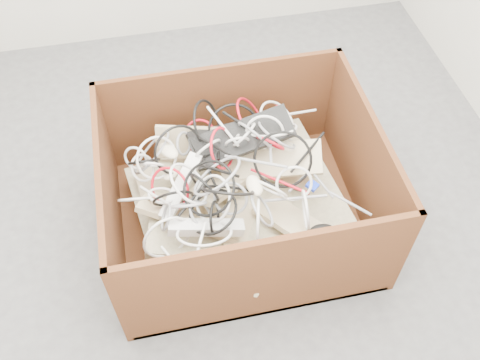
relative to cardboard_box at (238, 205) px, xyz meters
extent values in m
plane|color=#48494B|center=(-0.04, 0.06, -0.15)|extent=(3.00, 3.00, 0.00)
cube|color=#432210|center=(0.02, 0.00, -0.13)|extent=(1.15, 0.96, 0.03)
cube|color=#432210|center=(0.02, 0.47, 0.14)|extent=(1.15, 0.03, 0.57)
cube|color=#432210|center=(0.02, -0.47, 0.14)|extent=(1.15, 0.02, 0.57)
cube|color=#432210|center=(0.58, 0.00, 0.14)|extent=(0.02, 0.91, 0.57)
cube|color=#432210|center=(-0.55, 0.00, 0.14)|extent=(0.02, 0.91, 0.57)
cube|color=#C3BA91|center=(0.02, 0.02, -0.06)|extent=(1.01, 0.87, 0.19)
cube|color=#C3BA91|center=(-0.08, -0.05, 0.02)|extent=(0.72, 0.65, 0.20)
cube|color=#CAB28E|center=(-0.21, 0.20, 0.04)|extent=(0.46, 0.21, 0.09)
cube|color=#CAB28E|center=(0.17, 0.15, 0.07)|extent=(0.47, 0.33, 0.14)
cube|color=#CAB28E|center=(-0.03, -0.25, 0.06)|extent=(0.27, 0.48, 0.08)
cube|color=#CAB28E|center=(-0.22, -0.09, 0.10)|extent=(0.46, 0.35, 0.15)
cube|color=#CAB28E|center=(0.23, -0.24, 0.10)|extent=(0.39, 0.45, 0.12)
cube|color=#CAB28E|center=(-0.10, 0.25, 0.17)|extent=(0.46, 0.17, 0.18)
cube|color=#CAB28E|center=(-0.05, 0.05, 0.12)|extent=(0.42, 0.39, 0.25)
cube|color=#CAB28E|center=(0.17, 0.09, 0.17)|extent=(0.46, 0.27, 0.16)
cube|color=black|center=(0.05, 0.22, 0.22)|extent=(0.47, 0.25, 0.09)
cube|color=black|center=(0.05, 0.15, 0.28)|extent=(0.46, 0.20, 0.15)
ellipsoid|color=beige|center=(-0.27, 0.11, 0.17)|extent=(0.12, 0.12, 0.04)
ellipsoid|color=beige|center=(0.25, 0.12, 0.21)|extent=(0.12, 0.12, 0.04)
ellipsoid|color=beige|center=(-0.12, -0.34, 0.14)|extent=(0.12, 0.10, 0.04)
ellipsoid|color=beige|center=(0.04, -0.13, 0.29)|extent=(0.07, 0.11, 0.04)
ellipsoid|color=beige|center=(-0.27, 0.16, 0.26)|extent=(0.11, 0.12, 0.04)
ellipsoid|color=black|center=(0.29, -0.29, 0.13)|extent=(0.11, 0.07, 0.04)
cube|color=silver|center=(-0.24, -0.01, 0.21)|extent=(0.22, 0.29, 0.13)
cube|color=silver|center=(-0.17, -0.22, 0.20)|extent=(0.31, 0.09, 0.10)
cube|color=#0E2AD3|center=(0.30, -0.12, 0.21)|extent=(0.06, 0.06, 0.03)
torus|color=black|center=(0.18, -0.03, 0.30)|extent=(0.34, 0.22, 0.28)
torus|color=silver|center=(-0.35, 0.12, 0.23)|extent=(0.12, 0.10, 0.10)
torus|color=gray|center=(-0.32, -0.16, 0.23)|extent=(0.08, 0.13, 0.11)
torus|color=black|center=(0.04, 0.25, 0.23)|extent=(0.25, 0.17, 0.21)
torus|color=black|center=(-0.14, -0.19, 0.25)|extent=(0.23, 0.24, 0.10)
torus|color=black|center=(-0.23, 0.15, 0.27)|extent=(0.30, 0.16, 0.29)
torus|color=silver|center=(0.03, -0.26, 0.22)|extent=(0.08, 0.26, 0.26)
torus|color=silver|center=(-0.32, 0.13, 0.26)|extent=(0.25, 0.16, 0.23)
torus|color=red|center=(-0.04, 0.11, 0.27)|extent=(0.15, 0.22, 0.24)
torus|color=silver|center=(-0.33, -0.23, 0.18)|extent=(0.28, 0.10, 0.29)
torus|color=red|center=(-0.29, -0.01, 0.21)|extent=(0.19, 0.22, 0.21)
torus|color=gray|center=(0.21, 0.14, 0.27)|extent=(0.21, 0.27, 0.20)
torus|color=black|center=(-0.28, -0.06, 0.21)|extent=(0.24, 0.10, 0.23)
torus|color=gray|center=(-0.34, 0.22, 0.19)|extent=(0.21, 0.31, 0.26)
torus|color=red|center=(0.13, 0.29, 0.23)|extent=(0.21, 0.32, 0.26)
torus|color=gray|center=(-0.06, -0.15, 0.26)|extent=(0.18, 0.13, 0.15)
torus|color=silver|center=(-0.42, 0.22, 0.17)|extent=(0.15, 0.09, 0.16)
torus|color=silver|center=(-0.13, -0.15, 0.28)|extent=(0.20, 0.26, 0.20)
torus|color=silver|center=(0.22, -0.26, 0.25)|extent=(0.04, 0.23, 0.23)
torus|color=gray|center=(0.05, -0.22, 0.25)|extent=(0.10, 0.17, 0.15)
torus|color=silver|center=(-0.32, -0.03, 0.20)|extent=(0.18, 0.17, 0.08)
torus|color=silver|center=(0.19, 0.18, 0.27)|extent=(0.27, 0.23, 0.15)
torus|color=silver|center=(0.03, 0.13, 0.28)|extent=(0.14, 0.06, 0.13)
torus|color=black|center=(-0.08, 0.28, 0.26)|extent=(0.16, 0.28, 0.29)
torus|color=silver|center=(-0.11, 0.14, 0.26)|extent=(0.18, 0.11, 0.19)
torus|color=black|center=(-0.15, -0.08, 0.27)|extent=(0.14, 0.19, 0.22)
torus|color=silver|center=(0.15, 0.14, 0.30)|extent=(0.23, 0.09, 0.24)
torus|color=silver|center=(-0.19, -0.28, 0.25)|extent=(0.29, 0.25, 0.16)
torus|color=gray|center=(-0.23, -0.16, 0.28)|extent=(0.19, 0.13, 0.15)
torus|color=black|center=(-0.38, 0.15, 0.22)|extent=(0.20, 0.14, 0.16)
torus|color=silver|center=(0.06, 0.15, 0.30)|extent=(0.16, 0.15, 0.14)
torus|color=silver|center=(-0.43, -0.02, 0.19)|extent=(0.19, 0.12, 0.17)
torus|color=silver|center=(0.24, 0.28, 0.22)|extent=(0.25, 0.28, 0.16)
torus|color=black|center=(-0.07, -0.15, 0.32)|extent=(0.27, 0.19, 0.22)
torus|color=red|center=(0.16, 0.08, 0.30)|extent=(0.14, 0.15, 0.16)
torus|color=gray|center=(0.10, 0.14, 0.29)|extent=(0.14, 0.23, 0.24)
torus|color=gray|center=(-0.20, 0.20, 0.24)|extent=(0.09, 0.14, 0.15)
torus|color=black|center=(-0.14, -0.12, 0.31)|extent=(0.23, 0.28, 0.19)
torus|color=gray|center=(-0.18, -0.16, 0.21)|extent=(0.12, 0.14, 0.10)
torus|color=silver|center=(-0.39, 0.14, 0.20)|extent=(0.14, 0.13, 0.13)
torus|color=silver|center=(0.11, -0.12, 0.25)|extent=(0.18, 0.15, 0.21)
torus|color=red|center=(-0.12, 0.27, 0.20)|extent=(0.16, 0.16, 0.15)
torus|color=silver|center=(-0.21, -0.07, 0.30)|extent=(0.20, 0.27, 0.20)
torus|color=silver|center=(0.20, -0.15, 0.29)|extent=(0.17, 0.12, 0.15)
torus|color=gray|center=(-0.10, -0.08, 0.33)|extent=(0.29, 0.29, 0.17)
torus|color=black|center=(-0.13, -0.20, 0.23)|extent=(0.07, 0.19, 0.20)
cylinder|color=gray|center=(0.20, -0.18, 0.23)|extent=(0.25, 0.08, 0.07)
cylinder|color=red|center=(0.25, 0.33, 0.20)|extent=(0.07, 0.15, 0.03)
cylinder|color=silver|center=(-0.02, 0.21, 0.31)|extent=(0.11, 0.23, 0.04)
cylinder|color=silver|center=(0.06, 0.20, 0.27)|extent=(0.08, 0.11, 0.06)
cylinder|color=black|center=(-0.08, -0.02, 0.29)|extent=(0.15, 0.14, 0.06)
cylinder|color=black|center=(-0.20, -0.11, 0.27)|extent=(0.17, 0.15, 0.06)
cylinder|color=gray|center=(0.42, -0.24, 0.21)|extent=(0.14, 0.15, 0.02)
cylinder|color=gray|center=(0.34, -0.05, 0.17)|extent=(0.11, 0.22, 0.07)
cylinder|color=silver|center=(-0.21, -0.32, 0.25)|extent=(0.09, 0.18, 0.02)
cylinder|color=red|center=(0.16, -0.08, 0.23)|extent=(0.21, 0.19, 0.02)
cylinder|color=black|center=(0.05, 0.20, 0.31)|extent=(0.13, 0.16, 0.03)
cylinder|color=silver|center=(-0.35, -0.05, 0.22)|extent=(0.14, 0.17, 0.04)
cylinder|color=silver|center=(0.38, 0.34, 0.18)|extent=(0.16, 0.04, 0.04)
cylinder|color=silver|center=(-0.33, -0.33, 0.19)|extent=(0.07, 0.11, 0.05)
cylinder|color=black|center=(-0.05, 0.13, 0.25)|extent=(0.05, 0.14, 0.04)
cylinder|color=gray|center=(0.07, -0.03, 0.33)|extent=(0.22, 0.19, 0.10)
cylinder|color=black|center=(0.32, 0.05, 0.23)|extent=(0.20, 0.16, 0.06)
cylinder|color=gray|center=(0.16, 0.06, 0.28)|extent=(0.06, 0.20, 0.06)
cylinder|color=black|center=(-0.12, 0.00, 0.26)|extent=(0.04, 0.15, 0.02)
cylinder|color=black|center=(-0.08, 0.12, 0.29)|extent=(0.12, 0.15, 0.03)
camera|label=1|loc=(-0.29, -1.41, 2.00)|focal=40.55mm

